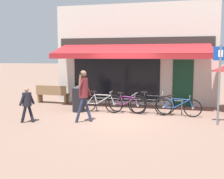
{
  "coord_description": "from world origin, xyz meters",
  "views": [
    {
      "loc": [
        2.25,
        -9.95,
        2.22
      ],
      "look_at": [
        -0.14,
        -0.12,
        1.05
      ],
      "focal_mm": 45.0,
      "sensor_mm": 36.0,
      "label": 1
    }
  ],
  "objects": [
    {
      "name": "ground_plane",
      "position": [
        0.0,
        0.0,
        0.0
      ],
      "size": [
        160.0,
        160.0,
        0.0
      ],
      "primitive_type": "plane",
      "color": "#846656"
    },
    {
      "name": "bike_rack_rail",
      "position": [
        0.64,
        0.98,
        0.47
      ],
      "size": [
        3.51,
        0.04,
        0.57
      ],
      "color": "#47494F",
      "rests_on": "ground_plane"
    },
    {
      "name": "bicycle_black",
      "position": [
        1.17,
        0.91,
        0.4
      ],
      "size": [
        1.85,
        0.52,
        0.89
      ],
      "rotation": [
        0.09,
        0.0,
        0.01
      ],
      "color": "black",
      "rests_on": "ground_plane"
    },
    {
      "name": "park_bench",
      "position": [
        -3.71,
        2.35,
        0.46
      ],
      "size": [
        1.63,
        0.56,
        0.87
      ],
      "rotation": [
        0.0,
        0.0,
        -0.08
      ],
      "color": "brown",
      "rests_on": "ground_plane"
    },
    {
      "name": "bicycle_blue",
      "position": [
        2.2,
        0.73,
        0.36
      ],
      "size": [
        1.74,
        0.52,
        0.81
      ],
      "rotation": [
        -0.06,
        0.0,
        -0.04
      ],
      "color": "black",
      "rests_on": "ground_plane"
    },
    {
      "name": "pedestrian_child",
      "position": [
        -2.78,
        -1.51,
        0.73
      ],
      "size": [
        0.45,
        0.47,
        1.22
      ],
      "rotation": [
        0.0,
        0.0,
        3.05
      ],
      "color": "black",
      "rests_on": "ground_plane"
    },
    {
      "name": "shop_front",
      "position": [
        0.11,
        4.51,
        2.33
      ],
      "size": [
        7.55,
        4.77,
        4.67
      ],
      "color": "beige",
      "rests_on": "ground_plane"
    },
    {
      "name": "parking_sign",
      "position": [
        3.48,
        -0.39,
        1.59
      ],
      "size": [
        0.44,
        0.07,
        2.62
      ],
      "color": "slate",
      "rests_on": "ground_plane"
    },
    {
      "name": "bicycle_silver",
      "position": [
        -0.83,
        0.74,
        0.39
      ],
      "size": [
        1.83,
        0.52,
        0.87
      ],
      "rotation": [
        0.0,
        0.0,
        0.02
      ],
      "color": "black",
      "rests_on": "ground_plane"
    },
    {
      "name": "bicycle_purple",
      "position": [
        0.2,
        0.89,
        0.37
      ],
      "size": [
        1.66,
        0.75,
        0.85
      ],
      "rotation": [
        0.15,
        0.0,
        -0.3
      ],
      "color": "black",
      "rests_on": "ground_plane"
    },
    {
      "name": "pedestrian_adult",
      "position": [
        -0.93,
        -0.99,
        1.12
      ],
      "size": [
        0.57,
        0.55,
        1.79
      ],
      "rotation": [
        0.0,
        0.0,
        3.29
      ],
      "color": "#282D47",
      "rests_on": "ground_plane"
    },
    {
      "name": "litter_bin",
      "position": [
        -1.75,
        0.71,
        0.54
      ],
      "size": [
        0.51,
        0.51,
        1.08
      ],
      "color": "black",
      "rests_on": "ground_plane"
    }
  ]
}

